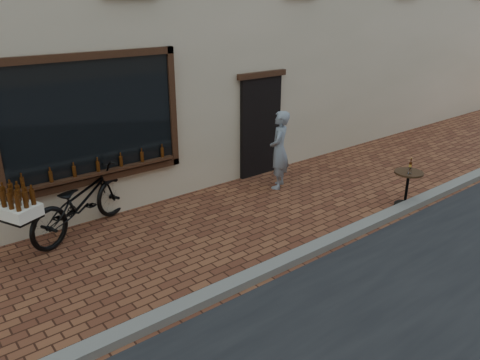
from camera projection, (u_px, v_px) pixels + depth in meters
ground at (313, 262)px, 7.18m from camera, size 90.00×90.00×0.00m
kerb at (304, 253)px, 7.30m from camera, size 90.00×0.25×0.12m
cargo_bicycle at (79, 201)px, 7.89m from camera, size 2.57×1.67×1.22m
bistro_table at (408, 181)px, 8.97m from camera, size 0.54×0.54×0.93m
pedestrian at (279, 150)px, 9.74m from camera, size 0.72×0.67×1.65m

